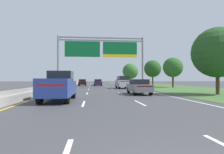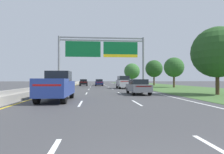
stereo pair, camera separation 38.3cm
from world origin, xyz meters
name	(u,v)px [view 1 (the left image)]	position (x,y,z in m)	size (l,w,h in m)	color
ground_plane	(99,87)	(0.00, 35.00, 0.00)	(220.00, 220.00, 0.00)	#3D3D3F
lane_striping	(99,88)	(0.00, 34.54, 0.00)	(11.96, 106.00, 0.01)	white
grass_verge_right	(169,87)	(13.95, 35.00, 0.01)	(14.00, 110.00, 0.02)	#3D602D
median_barrier_concrete	(64,86)	(-6.60, 35.00, 0.35)	(0.60, 110.00, 0.85)	#99968E
overhead_sign_gantry	(101,51)	(0.30, 31.45, 6.40)	(15.06, 0.42, 9.00)	gray
pickup_truck_blue	(59,86)	(-3.71, 12.34, 1.07)	(2.09, 5.43, 2.20)	navy
car_navy_centre_lane_sedan	(98,82)	(0.07, 44.08, 0.82)	(1.88, 4.42, 1.57)	#161E47
car_silver_right_lane_suv	(123,82)	(3.84, 30.30, 1.10)	(1.99, 4.73, 2.11)	#B2B5BA
car_black_left_lane_sedan	(82,82)	(-3.57, 44.07, 0.82)	(1.91, 4.44, 1.57)	black
car_grey_right_lane_sedan	(139,86)	(3.56, 17.68, 0.82)	(1.88, 4.42, 1.57)	slate
car_red_centre_lane_sedan	(97,82)	(0.08, 52.06, 0.82)	(1.90, 4.43, 1.57)	maroon
roadside_tree_near	(217,53)	(11.39, 16.32, 4.29)	(5.11, 5.11, 6.86)	#4C3823
roadside_tree_mid	(173,67)	(14.18, 33.74, 3.85)	(3.80, 3.80, 5.77)	#4C3823
roadside_tree_far	(153,69)	(13.72, 44.86, 4.19)	(4.25, 4.25, 6.33)	#4C3823
roadside_tree_distant	(130,71)	(11.02, 59.59, 4.16)	(5.08, 5.08, 6.70)	#4C3823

